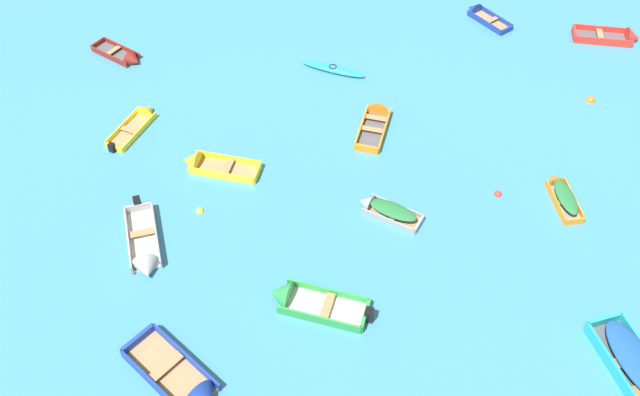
{
  "coord_description": "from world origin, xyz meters",
  "views": [
    {
      "loc": [
        -0.51,
        1.91,
        22.9
      ],
      "look_at": [
        0.0,
        22.14,
        0.15
      ],
      "focal_mm": 37.12,
      "sensor_mm": 36.0,
      "label": 1
    }
  ],
  "objects": [
    {
      "name": "rowboat_deep_blue_outer_right",
      "position": [
        -4.96,
        12.79,
        0.22
      ],
      "size": [
        4.23,
        4.12,
        1.48
      ],
      "color": "#99754C",
      "rests_on": "ground_plane"
    },
    {
      "name": "rowboat_maroon_far_left",
      "position": [
        -10.76,
        33.09,
        0.16
      ],
      "size": [
        3.26,
        2.74,
        0.99
      ],
      "color": "#4C4C51",
      "rests_on": "ground_plane"
    },
    {
      "name": "rowboat_orange_center",
      "position": [
        11.17,
        22.09,
        0.27
      ],
      "size": [
        1.16,
        2.95,
        0.84
      ],
      "color": "gray",
      "rests_on": "ground_plane"
    },
    {
      "name": "rowboat_green_near_camera",
      "position": [
        -0.91,
        16.56,
        0.21
      ],
      "size": [
        4.29,
        2.5,
        1.3
      ],
      "color": "beige",
      "rests_on": "ground_plane"
    },
    {
      "name": "rowboat_yellow_back_row_left",
      "position": [
        -5.46,
        24.42,
        0.19
      ],
      "size": [
        3.95,
        2.07,
        1.11
      ],
      "color": "#99754C",
      "rests_on": "ground_plane"
    },
    {
      "name": "rowboat_grey_midfield_left",
      "position": [
        2.83,
        21.32,
        0.26
      ],
      "size": [
        3.06,
        2.36,
        0.93
      ],
      "color": "#99754C",
      "rests_on": "ground_plane"
    },
    {
      "name": "rowboat_deep_blue_cluster_outer",
      "position": [
        10.19,
        36.96,
        0.16
      ],
      "size": [
        2.64,
        3.16,
        0.96
      ],
      "color": "#99754C",
      "rests_on": "ground_plane"
    },
    {
      "name": "kayak_turquoise_midfield_right",
      "position": [
        0.96,
        31.74,
        0.17
      ],
      "size": [
        3.66,
        2.0,
        0.35
      ],
      "color": "teal",
      "rests_on": "ground_plane"
    },
    {
      "name": "mooring_buoy_central",
      "position": [
        -5.49,
        21.6,
        0.0
      ],
      "size": [
        0.35,
        0.35,
        0.35
      ],
      "primitive_type": "sphere",
      "color": "yellow",
      "rests_on": "ground_plane"
    },
    {
      "name": "rowboat_orange_near_left",
      "position": [
        3.07,
        27.62,
        0.19
      ],
      "size": [
        2.17,
        3.77,
        1.15
      ],
      "color": "#4C4C51",
      "rests_on": "ground_plane"
    },
    {
      "name": "rowboat_yellow_distant_center",
      "position": [
        -9.11,
        27.82,
        0.15
      ],
      "size": [
        2.39,
        3.53,
        1.0
      ],
      "color": "#99754C",
      "rests_on": "ground_plane"
    },
    {
      "name": "mooring_buoy_near_foreground",
      "position": [
        14.63,
        28.88,
        0.0
      ],
      "size": [
        0.47,
        0.47,
        0.47
      ],
      "primitive_type": "sphere",
      "color": "orange",
      "rests_on": "ground_plane"
    },
    {
      "name": "mooring_buoy_midfield",
      "position": [
        8.3,
        22.28,
        0.0
      ],
      "size": [
        0.37,
        0.37,
        0.37
      ],
      "primitive_type": "sphere",
      "color": "red",
      "rests_on": "ground_plane"
    },
    {
      "name": "rowboat_red_outer_left",
      "position": [
        17.85,
        34.25,
        0.21
      ],
      "size": [
        3.92,
        1.9,
        1.2
      ],
      "color": "#4C4C51",
      "rests_on": "ground_plane"
    },
    {
      "name": "rowboat_grey_back_row_center",
      "position": [
        -7.59,
        19.14,
        0.22
      ],
      "size": [
        2.16,
        4.3,
        1.15
      ],
      "color": "beige",
      "rests_on": "ground_plane"
    }
  ]
}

